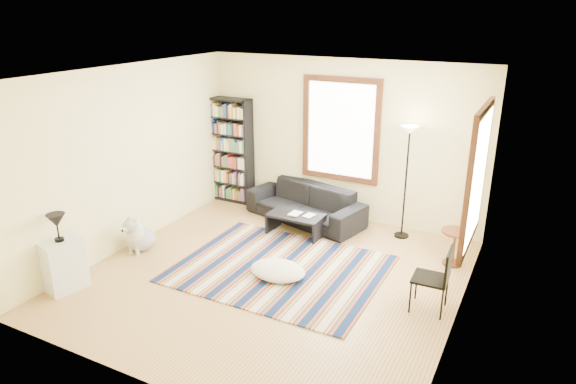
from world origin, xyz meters
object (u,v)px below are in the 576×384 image
at_px(sofa, 305,203).
at_px(coffee_table, 296,224).
at_px(floor_lamp, 406,183).
at_px(white_cabinet, 64,265).
at_px(dog, 141,232).
at_px(floor_cushion, 278,270).
at_px(folding_chair, 430,279).
at_px(bookshelf, 230,150).
at_px(side_table, 454,248).

xyz_separation_m(sofa, coffee_table, (0.13, -0.64, -0.13)).
xyz_separation_m(coffee_table, floor_lamp, (1.59, 0.74, 0.75)).
distance_m(white_cabinet, dog, 1.37).
bearing_deg(white_cabinet, coffee_table, 71.01).
bearing_deg(floor_cushion, floor_lamp, 61.19).
relative_size(coffee_table, folding_chair, 1.05).
height_order(sofa, dog, sofa).
distance_m(sofa, folding_chair, 3.22).
bearing_deg(white_cabinet, sofa, 77.57).
xyz_separation_m(floor_lamp, folding_chair, (0.88, -1.99, -0.50)).
xyz_separation_m(sofa, dog, (-1.75, -2.25, -0.02)).
xyz_separation_m(bookshelf, floor_cushion, (2.28, -2.31, -0.90)).
bearing_deg(sofa, folding_chair, -22.37).
xyz_separation_m(sofa, floor_cushion, (0.55, -2.04, -0.21)).
bearing_deg(floor_lamp, side_table, -33.83).
relative_size(bookshelf, floor_cushion, 2.48).
relative_size(sofa, side_table, 3.95).
height_order(coffee_table, dog, dog).
bearing_deg(sofa, dog, -114.30).
xyz_separation_m(folding_chair, dog, (-4.36, -0.35, -0.14)).
height_order(sofa, folding_chair, folding_chair).
bearing_deg(sofa, floor_lamp, 16.93).
distance_m(sofa, floor_lamp, 1.83).
relative_size(side_table, folding_chair, 0.63).
height_order(bookshelf, white_cabinet, bookshelf).
height_order(coffee_table, side_table, side_table).
height_order(floor_lamp, folding_chair, floor_lamp).
relative_size(bookshelf, coffee_table, 2.22).
bearing_deg(floor_lamp, coffee_table, -155.13).
bearing_deg(floor_lamp, white_cabinet, -133.84).
bearing_deg(dog, floor_lamp, 36.47).
distance_m(floor_cushion, folding_chair, 2.09).
bearing_deg(side_table, coffee_table, -177.49).
bearing_deg(dog, side_table, 23.75).
bearing_deg(folding_chair, dog, -177.43).
bearing_deg(folding_chair, white_cabinet, -160.93).
bearing_deg(sofa, white_cabinet, -103.41).
relative_size(sofa, floor_cushion, 2.65).
distance_m(sofa, bookshelf, 1.88).
height_order(floor_cushion, dog, dog).
bearing_deg(coffee_table, floor_lamp, 24.87).
xyz_separation_m(coffee_table, side_table, (2.52, 0.11, 0.09)).
bearing_deg(coffee_table, floor_cushion, -73.48).
height_order(coffee_table, floor_cushion, coffee_table).
relative_size(sofa, white_cabinet, 3.05).
height_order(folding_chair, dog, folding_chair).
distance_m(coffee_table, folding_chair, 2.79).
bearing_deg(coffee_table, bookshelf, 154.10).
distance_m(floor_cushion, dog, 2.32).
xyz_separation_m(side_table, folding_chair, (-0.05, -1.37, 0.16)).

